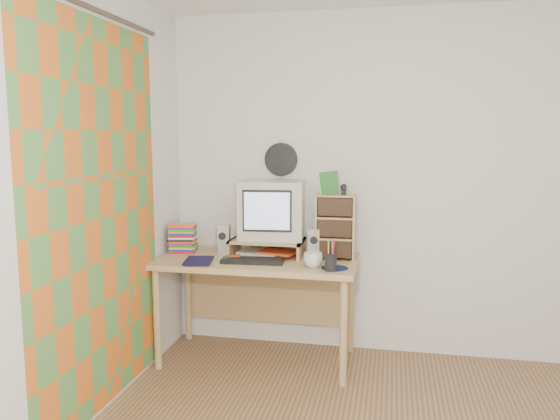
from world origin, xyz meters
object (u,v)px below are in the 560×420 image
at_px(desk, 259,274).
at_px(diary, 185,259).
at_px(crt_monitor, 272,210).
at_px(dvd_stack, 182,234).
at_px(keyboard, 253,261).
at_px(cd_rack, 335,227).
at_px(mug, 313,260).

relative_size(desk, diary, 6.28).
xyz_separation_m(crt_monitor, dvd_stack, (-0.67, -0.06, -0.19)).
bearing_deg(diary, crt_monitor, 24.39).
distance_m(crt_monitor, keyboard, 0.43).
distance_m(cd_rack, mug, 0.35).
xyz_separation_m(desk, mug, (0.43, -0.25, 0.18)).
height_order(dvd_stack, mug, dvd_stack).
relative_size(keyboard, diary, 1.91).
height_order(desk, mug, mug).
bearing_deg(keyboard, mug, -10.39).
xyz_separation_m(desk, cd_rack, (0.54, 0.04, 0.36)).
xyz_separation_m(crt_monitor, diary, (-0.53, -0.37, -0.31)).
xyz_separation_m(keyboard, diary, (-0.45, -0.08, 0.01)).
xyz_separation_m(mug, diary, (-0.88, -0.04, -0.03)).
xyz_separation_m(keyboard, dvd_stack, (-0.60, 0.23, 0.12)).
relative_size(desk, dvd_stack, 5.20).
xyz_separation_m(desk, crt_monitor, (0.08, 0.09, 0.46)).
relative_size(keyboard, cd_rack, 0.94).
xyz_separation_m(dvd_stack, mug, (1.02, -0.28, -0.08)).
height_order(crt_monitor, mug, crt_monitor).
distance_m(crt_monitor, dvd_stack, 0.70).
bearing_deg(cd_rack, keyboard, -156.33).
xyz_separation_m(desk, diary, (-0.45, -0.29, 0.16)).
xyz_separation_m(dvd_stack, diary, (0.14, -0.31, -0.11)).
distance_m(desk, cd_rack, 0.65).
bearing_deg(mug, desk, 149.89).
xyz_separation_m(cd_rack, diary, (-0.99, -0.32, -0.20)).
bearing_deg(desk, cd_rack, 3.76).
height_order(crt_monitor, dvd_stack, crt_monitor).
height_order(cd_rack, mug, cd_rack).
bearing_deg(cd_rack, mug, -112.46).
relative_size(keyboard, mug, 3.38).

